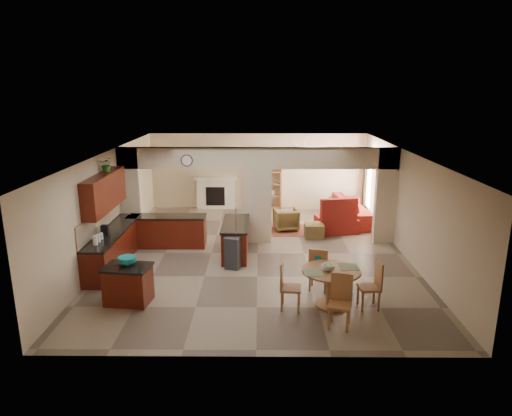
{
  "coord_description": "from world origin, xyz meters",
  "views": [
    {
      "loc": [
        0.05,
        -11.86,
        4.45
      ],
      "look_at": [
        -0.05,
        0.3,
        1.22
      ],
      "focal_mm": 32.0,
      "sensor_mm": 36.0,
      "label": 1
    }
  ],
  "objects_px": {
    "kitchen_island": "(128,284)",
    "sofa": "(354,209)",
    "dining_table": "(331,283)",
    "armchair": "(286,219)"
  },
  "relations": [
    {
      "from": "sofa",
      "to": "dining_table",
      "type": "bearing_deg",
      "value": 158.65
    },
    {
      "from": "kitchen_island",
      "to": "sofa",
      "type": "xyz_separation_m",
      "value": [
        6.02,
        6.19,
        -0.02
      ]
    },
    {
      "from": "dining_table",
      "to": "armchair",
      "type": "xyz_separation_m",
      "value": [
        -0.62,
        5.33,
        -0.2
      ]
    },
    {
      "from": "kitchen_island",
      "to": "armchair",
      "type": "height_order",
      "value": "kitchen_island"
    },
    {
      "from": "armchair",
      "to": "sofa",
      "type": "bearing_deg",
      "value": -167.23
    },
    {
      "from": "dining_table",
      "to": "kitchen_island",
      "type": "bearing_deg",
      "value": 177.84
    },
    {
      "from": "dining_table",
      "to": "sofa",
      "type": "relative_size",
      "value": 0.44
    },
    {
      "from": "dining_table",
      "to": "sofa",
      "type": "height_order",
      "value": "dining_table"
    },
    {
      "from": "sofa",
      "to": "armchair",
      "type": "xyz_separation_m",
      "value": [
        -2.4,
        -1.02,
        -0.06
      ]
    },
    {
      "from": "dining_table",
      "to": "armchair",
      "type": "relative_size",
      "value": 1.61
    }
  ]
}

